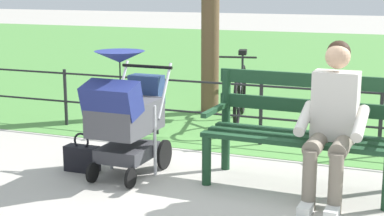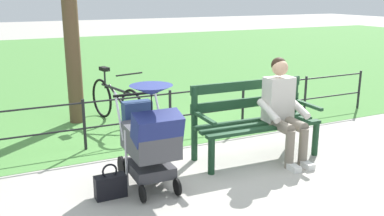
{
  "view_description": "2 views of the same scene",
  "coord_description": "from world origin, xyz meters",
  "px_view_note": "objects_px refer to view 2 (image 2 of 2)",
  "views": [
    {
      "loc": [
        -1.58,
        4.76,
        1.71
      ],
      "look_at": [
        0.23,
        0.19,
        0.68
      ],
      "focal_mm": 54.95,
      "sensor_mm": 36.0,
      "label": 1
    },
    {
      "loc": [
        2.3,
        4.26,
        2.04
      ],
      "look_at": [
        0.29,
        0.07,
        0.79
      ],
      "focal_mm": 40.12,
      "sensor_mm": 36.0,
      "label": 2
    }
  ],
  "objects_px": {
    "park_bench": "(254,117)",
    "bicycle": "(116,102)",
    "stroller": "(150,136)",
    "handbag": "(110,186)",
    "person_on_bench": "(283,107)"
  },
  "relations": [
    {
      "from": "stroller",
      "to": "handbag",
      "type": "bearing_deg",
      "value": 2.97
    },
    {
      "from": "bicycle",
      "to": "handbag",
      "type": "bearing_deg",
      "value": 72.59
    },
    {
      "from": "park_bench",
      "to": "bicycle",
      "type": "xyz_separation_m",
      "value": [
        1.19,
        -2.12,
        -0.16
      ]
    },
    {
      "from": "person_on_bench",
      "to": "stroller",
      "type": "bearing_deg",
      "value": 3.64
    },
    {
      "from": "person_on_bench",
      "to": "handbag",
      "type": "relative_size",
      "value": 3.45
    },
    {
      "from": "stroller",
      "to": "bicycle",
      "type": "distance_m",
      "value": 2.49
    },
    {
      "from": "stroller",
      "to": "handbag",
      "type": "xyz_separation_m",
      "value": [
        0.45,
        0.02,
        -0.47
      ]
    },
    {
      "from": "person_on_bench",
      "to": "stroller",
      "type": "relative_size",
      "value": 1.11
    },
    {
      "from": "handbag",
      "to": "bicycle",
      "type": "xyz_separation_m",
      "value": [
        -0.78,
        -2.48,
        0.24
      ]
    },
    {
      "from": "park_bench",
      "to": "person_on_bench",
      "type": "bearing_deg",
      "value": 141.77
    },
    {
      "from": "park_bench",
      "to": "person_on_bench",
      "type": "height_order",
      "value": "person_on_bench"
    },
    {
      "from": "park_bench",
      "to": "handbag",
      "type": "xyz_separation_m",
      "value": [
        1.97,
        0.36,
        -0.4
      ]
    },
    {
      "from": "person_on_bench",
      "to": "bicycle",
      "type": "height_order",
      "value": "person_on_bench"
    },
    {
      "from": "park_bench",
      "to": "bicycle",
      "type": "height_order",
      "value": "park_bench"
    },
    {
      "from": "person_on_bench",
      "to": "handbag",
      "type": "distance_m",
      "value": 2.33
    }
  ]
}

